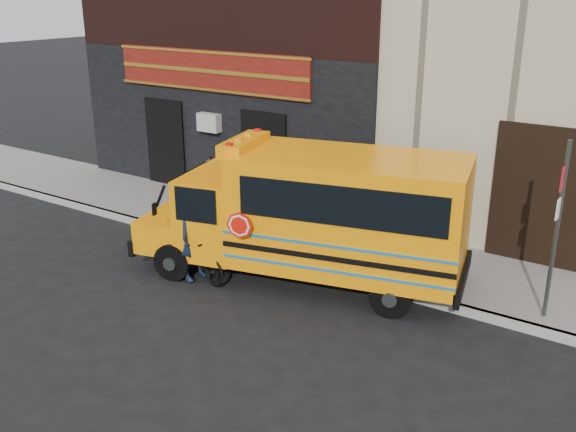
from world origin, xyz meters
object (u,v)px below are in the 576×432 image
(school_bus, at_px, (317,213))
(cyclist, at_px, (194,237))
(sign_pole, at_px, (557,228))
(bicycle, at_px, (198,257))

(school_bus, bearing_deg, cyclist, -147.59)
(school_bus, xyz_separation_m, sign_pole, (4.39, 0.76, 0.37))
(bicycle, height_order, cyclist, cyclist)
(school_bus, bearing_deg, bicycle, -148.65)
(bicycle, bearing_deg, school_bus, -46.62)
(sign_pole, relative_size, bicycle, 2.07)
(cyclist, bearing_deg, bicycle, -10.47)
(school_bus, relative_size, bicycle, 4.36)
(school_bus, distance_m, sign_pole, 4.47)
(sign_pole, bearing_deg, cyclist, -162.04)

